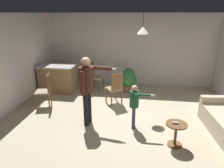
# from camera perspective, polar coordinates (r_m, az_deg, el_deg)

# --- Properties ---
(ground) EXTENTS (7.68, 7.68, 0.00)m
(ground) POSITION_cam_1_polar(r_m,az_deg,el_deg) (5.57, 2.18, -10.24)
(ground) COLOR beige
(wall_back) EXTENTS (6.40, 0.10, 2.70)m
(wall_back) POSITION_cam_1_polar(r_m,az_deg,el_deg) (8.18, 4.77, 9.18)
(wall_back) COLOR silver
(wall_back) RESTS_ON ground
(kitchen_counter) EXTENTS (1.26, 0.66, 0.95)m
(kitchen_counter) POSITION_cam_1_polar(r_m,az_deg,el_deg) (7.72, -14.54, 1.40)
(kitchen_counter) COLOR #99754C
(kitchen_counter) RESTS_ON ground
(side_table_by_couch) EXTENTS (0.44, 0.44, 0.52)m
(side_table_by_couch) POSITION_cam_1_polar(r_m,az_deg,el_deg) (4.73, 16.87, -12.27)
(side_table_by_couch) COLOR brown
(side_table_by_couch) RESTS_ON ground
(person_adult) EXTENTS (0.87, 0.49, 1.72)m
(person_adult) POSITION_cam_1_polar(r_m,az_deg,el_deg) (5.10, -6.76, -0.01)
(person_adult) COLOR black
(person_adult) RESTS_ON ground
(person_child) EXTENTS (0.58, 0.32, 1.10)m
(person_child) POSITION_cam_1_polar(r_m,az_deg,el_deg) (5.06, 6.13, -4.82)
(person_child) COLOR #384260
(person_child) RESTS_ON ground
(dining_chair_by_counter) EXTENTS (0.51, 0.51, 1.00)m
(dining_chair_by_counter) POSITION_cam_1_polar(r_m,az_deg,el_deg) (6.54, -17.56, -1.40)
(dining_chair_by_counter) COLOR brown
(dining_chair_by_counter) RESTS_ON ground
(dining_chair_near_wall) EXTENTS (0.59, 0.59, 1.00)m
(dining_chair_near_wall) POSITION_cam_1_polar(r_m,az_deg,el_deg) (6.42, 0.83, -0.87)
(dining_chair_near_wall) COLOR brown
(dining_chair_near_wall) RESTS_ON ground
(dining_chair_centre_back) EXTENTS (0.50, 0.50, 1.00)m
(dining_chair_centre_back) POSITION_cam_1_polar(r_m,az_deg,el_deg) (7.64, -4.77, 2.30)
(dining_chair_centre_back) COLOR brown
(dining_chair_centre_back) RESTS_ON ground
(potted_plant_corner) EXTENTS (0.56, 0.56, 0.86)m
(potted_plant_corner) POSITION_cam_1_polar(r_m,az_deg,el_deg) (7.47, 4.49, 1.37)
(potted_plant_corner) COLOR brown
(potted_plant_corner) RESTS_ON ground
(spare_remote_on_table) EXTENTS (0.13, 0.04, 0.04)m
(spare_remote_on_table) POSITION_cam_1_polar(r_m,az_deg,el_deg) (4.62, 16.75, -10.04)
(spare_remote_on_table) COLOR white
(spare_remote_on_table) RESTS_ON side_table_by_couch
(ceiling_light_pendant) EXTENTS (0.32, 0.32, 0.55)m
(ceiling_light_pendant) POSITION_cam_1_polar(r_m,az_deg,el_deg) (5.90, 8.35, 14.20)
(ceiling_light_pendant) COLOR silver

